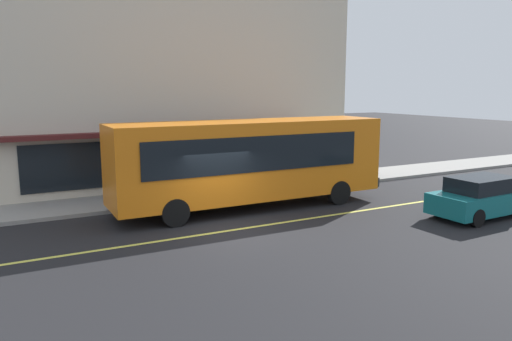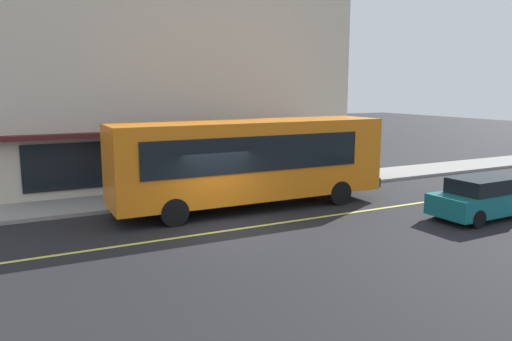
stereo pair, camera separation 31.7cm
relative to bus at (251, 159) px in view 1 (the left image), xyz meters
The scene contains 7 objects.
ground 3.74m from the bus, 129.37° to the right, with size 120.00×120.00×0.00m, color black.
sidewalk 4.20m from the bus, 122.53° to the left, with size 80.00×2.86×0.15m, color gray.
lane_centre_stripe 3.74m from the bus, 129.37° to the right, with size 36.00×0.16×0.01m, color #D8D14C.
storefront_building 9.32m from the bus, 103.14° to the left, with size 20.44×8.77×9.51m.
bus is the anchor object (origin of this frame).
traffic_light 3.03m from the bus, 123.00° to the left, with size 0.30×0.52×3.20m.
car_teal 8.83m from the bus, 36.85° to the right, with size 4.34×1.94×1.52m.
Camera 1 is at (-6.84, -14.43, 4.76)m, focal length 34.19 mm.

